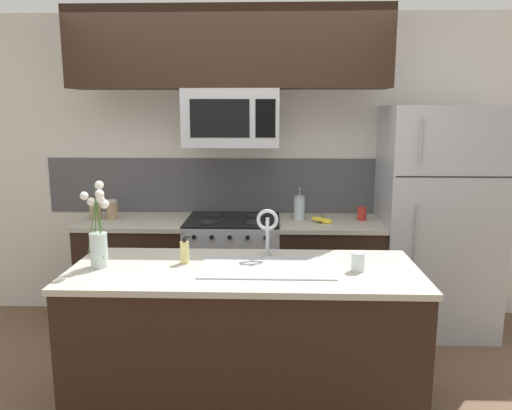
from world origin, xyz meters
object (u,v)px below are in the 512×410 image
(drinking_glass, at_px, (358,262))
(french_press, at_px, (299,208))
(coffee_tin, at_px, (362,214))
(storage_jar_medium, at_px, (112,209))
(banana_bunch, at_px, (323,220))
(storage_jar_tall, at_px, (96,210))
(dish_soap_bottle, at_px, (185,252))
(stove_range, at_px, (233,273))
(refrigerator, at_px, (436,220))
(flower_vase, at_px, (99,240))
(microwave, at_px, (232,118))
(sink_faucet, at_px, (267,226))

(drinking_glass, bearing_deg, french_press, 101.05)
(coffee_tin, relative_size, drinking_glass, 1.03)
(storage_jar_medium, height_order, banana_bunch, storage_jar_medium)
(storage_jar_tall, xyz_separation_m, dish_soap_bottle, (0.95, -1.18, -0.01))
(dish_soap_bottle, bearing_deg, storage_jar_tall, 128.87)
(coffee_tin, relative_size, dish_soap_bottle, 0.67)
(french_press, relative_size, drinking_glass, 2.50)
(stove_range, distance_m, refrigerator, 1.72)
(flower_vase, bearing_deg, storage_jar_tall, 110.45)
(french_press, distance_m, dish_soap_bottle, 1.44)
(refrigerator, height_order, flower_vase, refrigerator)
(stove_range, relative_size, dish_soap_bottle, 5.64)
(french_press, distance_m, coffee_tin, 0.52)
(storage_jar_medium, height_order, flower_vase, flower_vase)
(microwave, xyz_separation_m, banana_bunch, (0.73, -0.04, -0.81))
(flower_vase, bearing_deg, dish_soap_bottle, 9.60)
(storage_jar_tall, distance_m, dish_soap_bottle, 1.51)
(microwave, bearing_deg, flower_vase, -118.52)
(stove_range, bearing_deg, french_press, 6.28)
(microwave, height_order, banana_bunch, microwave)
(refrigerator, distance_m, dish_soap_bottle, 2.20)
(refrigerator, bearing_deg, drinking_glass, -123.09)
(refrigerator, distance_m, storage_jar_tall, 2.80)
(stove_range, bearing_deg, sink_faucet, -74.14)
(storage_jar_medium, distance_m, sink_faucet, 1.70)
(storage_jar_tall, bearing_deg, microwave, -1.26)
(drinking_glass, bearing_deg, banana_bunch, 93.69)
(storage_jar_medium, bearing_deg, drinking_glass, -35.81)
(stove_range, relative_size, french_press, 3.48)
(refrigerator, distance_m, french_press, 1.12)
(stove_range, relative_size, drinking_glass, 8.70)
(banana_bunch, xyz_separation_m, drinking_glass, (0.08, -1.22, 0.03))
(refrigerator, height_order, dish_soap_bottle, refrigerator)
(storage_jar_medium, distance_m, french_press, 1.56)
(sink_faucet, xyz_separation_m, drinking_glass, (0.51, -0.24, -0.14))
(flower_vase, bearing_deg, drinking_glass, -1.12)
(refrigerator, distance_m, coffee_tin, 0.60)
(sink_faucet, distance_m, drinking_glass, 0.58)
(storage_jar_tall, bearing_deg, sink_faucet, -36.11)
(drinking_glass, bearing_deg, stove_range, 122.20)
(sink_faucet, bearing_deg, microwave, 106.16)
(sink_faucet, bearing_deg, drinking_glass, -25.15)
(microwave, relative_size, sink_faucet, 2.43)
(banana_bunch, height_order, dish_soap_bottle, dish_soap_bottle)
(banana_bunch, xyz_separation_m, french_press, (-0.18, 0.12, 0.08))
(dish_soap_bottle, xyz_separation_m, flower_vase, (-0.48, -0.08, 0.09))
(refrigerator, relative_size, banana_bunch, 9.70)
(storage_jar_tall, relative_size, banana_bunch, 0.86)
(microwave, relative_size, french_press, 2.79)
(storage_jar_medium, bearing_deg, french_press, 1.11)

